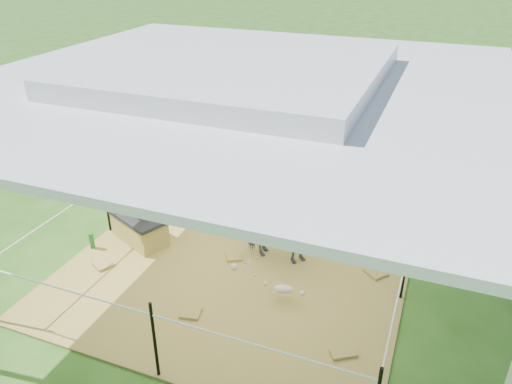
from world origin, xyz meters
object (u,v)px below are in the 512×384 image
(foal, at_px, (284,287))
(trash_barrel, at_px, (482,119))
(pony, at_px, (280,234))
(woman, at_px, (140,186))
(straw_bale, at_px, (140,229))
(picnic_table_near, at_px, (433,97))
(green_bottle, at_px, (92,241))
(distant_person, at_px, (424,89))

(foal, height_order, trash_barrel, trash_barrel)
(pony, bearing_deg, woman, 95.92)
(straw_bale, xyz_separation_m, trash_barrel, (4.85, 6.54, 0.24))
(woman, distance_m, picnic_table_near, 9.17)
(green_bottle, relative_size, distant_person, 0.21)
(straw_bale, xyz_separation_m, woman, (0.10, 0.00, 0.74))
(foal, distance_m, trash_barrel, 7.49)
(woman, relative_size, pony, 1.01)
(distant_person, bearing_deg, green_bottle, 84.63)
(green_bottle, distance_m, picnic_table_near, 9.83)
(picnic_table_near, bearing_deg, woman, -115.09)
(straw_bale, distance_m, distant_person, 8.86)
(pony, distance_m, foal, 0.93)
(trash_barrel, relative_size, distant_person, 0.77)
(straw_bale, distance_m, foal, 2.56)
(woman, distance_m, pony, 2.13)
(pony, xyz_separation_m, distant_person, (1.27, 7.90, 0.13))
(green_bottle, bearing_deg, straw_bale, 39.29)
(foal, height_order, distant_person, distant_person)
(distant_person, bearing_deg, pony, 100.27)
(woman, height_order, distant_person, woman)
(green_bottle, distance_m, distant_person, 9.50)
(picnic_table_near, relative_size, distant_person, 1.34)
(picnic_table_near, bearing_deg, trash_barrel, -60.14)
(pony, bearing_deg, distant_person, -10.50)
(pony, xyz_separation_m, trash_barrel, (2.69, 6.28, -0.01))
(green_bottle, xyz_separation_m, foal, (3.05, -0.11, 0.09))
(pony, bearing_deg, straw_bale, 95.58)
(distant_person, bearing_deg, woman, 87.25)
(straw_bale, bearing_deg, distant_person, 67.28)
(pony, distance_m, trash_barrel, 6.83)
(green_bottle, height_order, trash_barrel, trash_barrel)
(green_bottle, bearing_deg, distant_person, 65.27)
(trash_barrel, distance_m, picnic_table_near, 2.22)
(trash_barrel, height_order, distant_person, distant_person)
(straw_bale, distance_m, picnic_table_near, 9.19)
(trash_barrel, xyz_separation_m, distant_person, (-1.43, 1.62, 0.14))
(green_bottle, height_order, pony, pony)
(trash_barrel, xyz_separation_m, picnic_table_near, (-1.17, 1.88, -0.13))
(green_bottle, distance_m, trash_barrel, 8.84)
(trash_barrel, bearing_deg, woman, -125.97)
(straw_bale, height_order, distant_person, distant_person)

